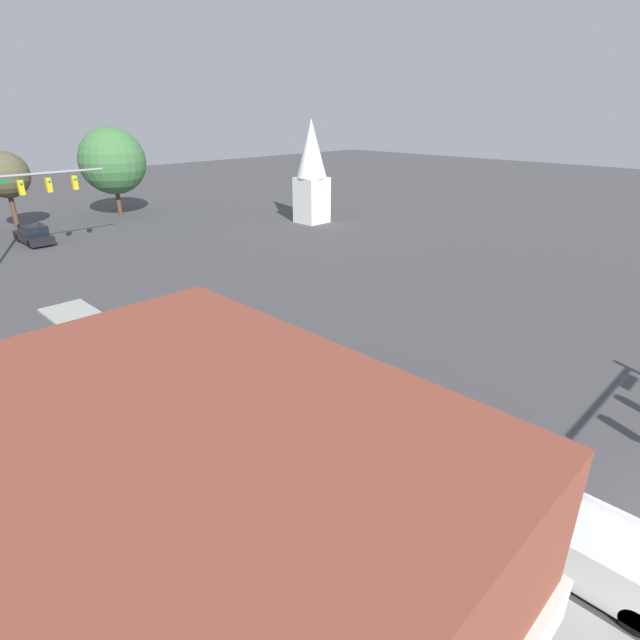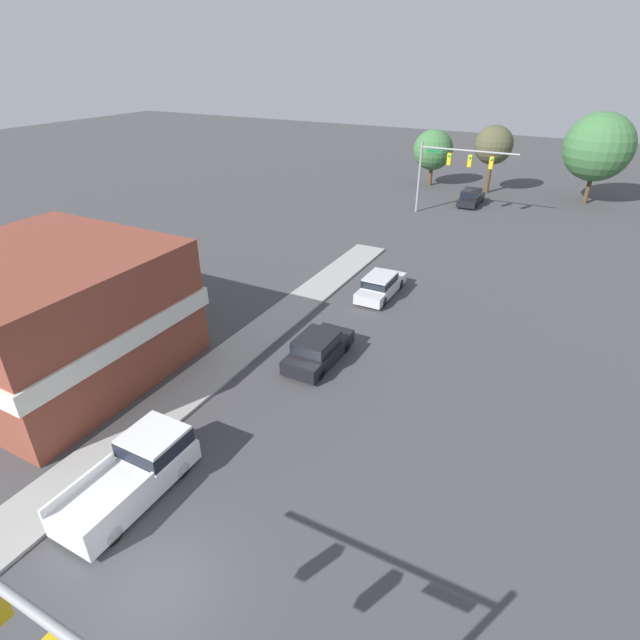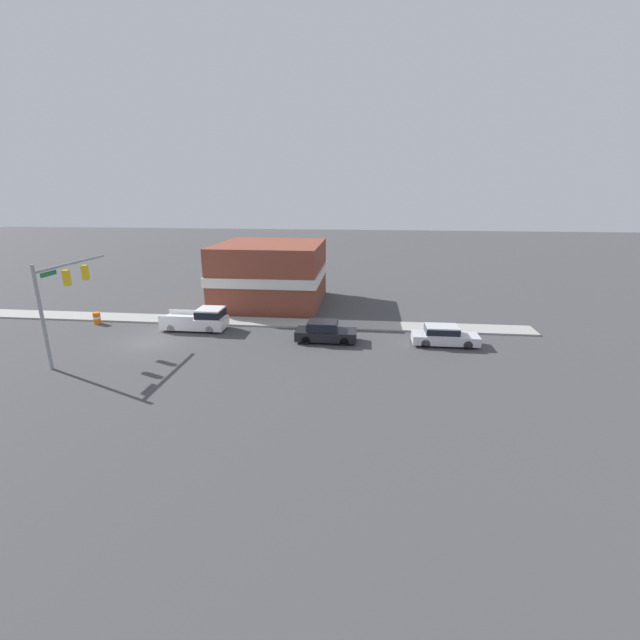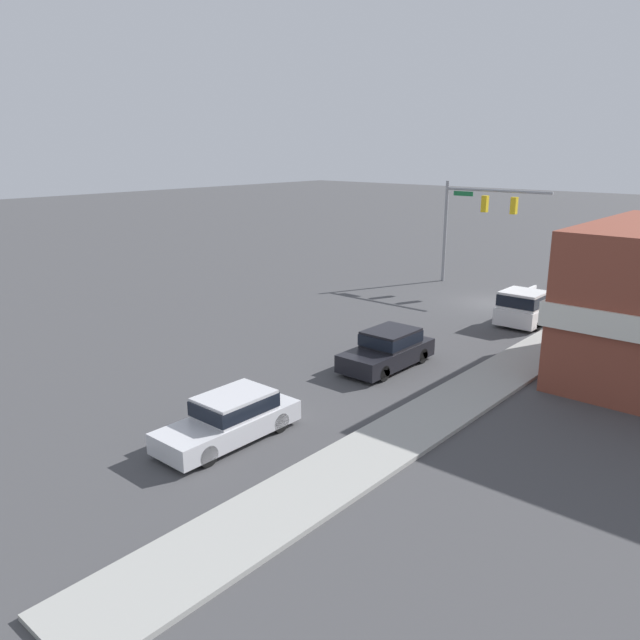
% 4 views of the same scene
% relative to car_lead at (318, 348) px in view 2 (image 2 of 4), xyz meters
% --- Properties ---
extents(ground_plane, '(200.00, 200.00, 0.00)m').
position_rel_car_lead_xyz_m(ground_plane, '(1.55, -13.15, -0.82)').
color(ground_plane, '#424244').
extents(sidewalk_curb, '(2.40, 60.00, 0.14)m').
position_rel_car_lead_xyz_m(sidewalk_curb, '(-4.15, -13.15, -0.75)').
color(sidewalk_curb, '#9E9E99').
rests_on(sidewalk_curb, ground).
extents(far_signal_assembly, '(8.92, 0.49, 6.66)m').
position_rel_car_lead_xyz_m(far_signal_assembly, '(-1.19, 28.69, 4.14)').
color(far_signal_assembly, gray).
rests_on(far_signal_assembly, ground).
extents(car_lead, '(1.89, 4.60, 1.57)m').
position_rel_car_lead_xyz_m(car_lead, '(0.00, 0.00, 0.00)').
color(car_lead, black).
rests_on(car_lead, ground).
extents(car_distant, '(1.84, 4.78, 1.60)m').
position_rel_car_lead_xyz_m(car_distant, '(-0.11, 33.70, 0.01)').
color(car_distant, black).
rests_on(car_distant, ground).
extents(car_second_ahead, '(1.77, 4.83, 1.48)m').
position_rel_car_lead_xyz_m(car_second_ahead, '(-0.16, 8.85, -0.04)').
color(car_second_ahead, black).
rests_on(car_second_ahead, ground).
extents(pickup_truck_parked, '(2.08, 5.20, 1.86)m').
position_rel_car_lead_xyz_m(pickup_truck_parked, '(-1.71, -10.46, 0.10)').
color(pickup_truck_parked, black).
rests_on(pickup_truck_parked, ground).
extents(corner_brick_building, '(10.76, 10.43, 6.07)m').
position_rel_car_lead_xyz_m(corner_brick_building, '(-11.08, -6.55, 2.22)').
color(corner_brick_building, brown).
rests_on(corner_brick_building, ground).
extents(backdrop_tree_left_far, '(4.52, 4.52, 6.31)m').
position_rel_car_lead_xyz_m(backdrop_tree_left_far, '(-6.42, 40.11, 3.23)').
color(backdrop_tree_left_far, '#4C3823').
rests_on(backdrop_tree_left_far, ground).
extents(backdrop_tree_left_mid, '(4.09, 4.09, 7.20)m').
position_rel_car_lead_xyz_m(backdrop_tree_left_mid, '(0.30, 39.68, 4.30)').
color(backdrop_tree_left_mid, '#4C3823').
rests_on(backdrop_tree_left_mid, ground).
extents(backdrop_tree_center, '(6.66, 6.66, 8.99)m').
position_rel_car_lead_xyz_m(backdrop_tree_center, '(10.38, 39.98, 4.84)').
color(backdrop_tree_center, '#4C3823').
rests_on(backdrop_tree_center, ground).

